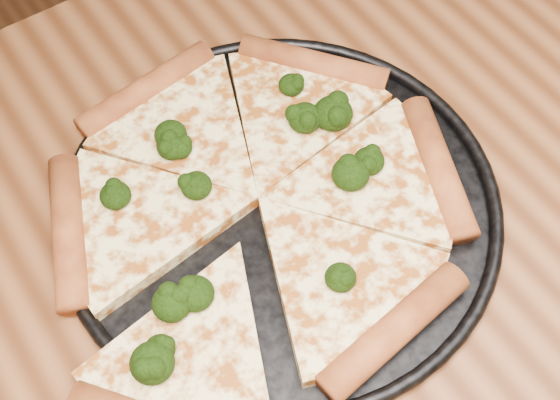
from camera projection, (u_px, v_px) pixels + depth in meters
dining_table at (238, 396)px, 0.70m from camera, size 1.20×0.90×0.75m
pizza_pan at (280, 205)px, 0.69m from camera, size 0.40×0.40×0.02m
pizza at (255, 206)px, 0.68m from camera, size 0.42×0.39×0.03m
broccoli_florets at (244, 199)px, 0.67m from camera, size 0.29×0.23×0.03m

